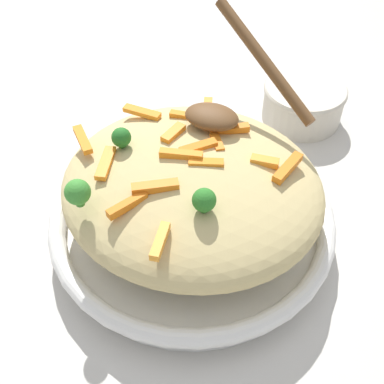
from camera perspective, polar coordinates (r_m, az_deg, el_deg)
name	(u,v)px	position (r m, az deg, el deg)	size (l,w,h in m)	color
ground_plane	(192,234)	(0.55, 0.00, -4.82)	(2.40, 2.40, 0.00)	beige
serving_bowl	(192,221)	(0.54, 0.00, -3.32)	(0.30, 0.30, 0.04)	white
pasta_mound	(192,187)	(0.50, 0.00, 0.60)	(0.27, 0.24, 0.08)	#D1BA7A
carrot_piece_0	(83,140)	(0.51, -12.49, 5.93)	(0.04, 0.01, 0.01)	orange
carrot_piece_1	(142,112)	(0.54, -5.79, 9.15)	(0.04, 0.01, 0.01)	orange
carrot_piece_2	(181,115)	(0.53, -1.26, 8.85)	(0.02, 0.01, 0.01)	orange
carrot_piece_3	(194,146)	(0.48, 0.20, 5.31)	(0.04, 0.01, 0.01)	orange
carrot_piece_4	(160,241)	(0.41, -3.71, -5.65)	(0.04, 0.01, 0.01)	orange
carrot_piece_5	(208,108)	(0.54, 1.80, 9.65)	(0.03, 0.01, 0.01)	orange
carrot_piece_6	(217,143)	(0.49, 2.90, 5.70)	(0.03, 0.01, 0.01)	orange
carrot_piece_7	(230,129)	(0.51, 4.37, 7.22)	(0.04, 0.01, 0.01)	orange
carrot_piece_8	(179,158)	(0.47, -1.47, 3.99)	(0.04, 0.01, 0.01)	orange
carrot_piece_9	(265,161)	(0.48, 8.38, 3.53)	(0.03, 0.01, 0.01)	orange
carrot_piece_10	(173,133)	(0.50, -2.17, 6.80)	(0.03, 0.01, 0.01)	orange
carrot_piece_11	(106,163)	(0.48, -9.92, 3.31)	(0.04, 0.01, 0.01)	orange
carrot_piece_12	(155,187)	(0.45, -4.27, 0.59)	(0.04, 0.01, 0.01)	orange
carrot_piece_13	(288,168)	(0.48, 10.97, 2.77)	(0.04, 0.01, 0.01)	orange
carrot_piece_14	(208,160)	(0.47, 1.81, 3.73)	(0.03, 0.01, 0.01)	orange
carrot_piece_15	(127,205)	(0.44, -7.47, -1.48)	(0.04, 0.01, 0.01)	orange
broccoli_floret_0	(78,192)	(0.44, -13.04, -0.05)	(0.02, 0.02, 0.03)	#377928
broccoli_floret_1	(123,136)	(0.49, -7.99, 6.43)	(0.02, 0.02, 0.02)	#205B1C
broccoli_floret_2	(204,200)	(0.42, 1.41, -0.96)	(0.02, 0.02, 0.02)	#296820
serving_spoon	(230,96)	(0.51, 4.37, 10.97)	(0.13, 0.12, 0.09)	brown
companion_bowl	(303,101)	(0.70, 12.71, 10.20)	(0.11, 0.11, 0.05)	beige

